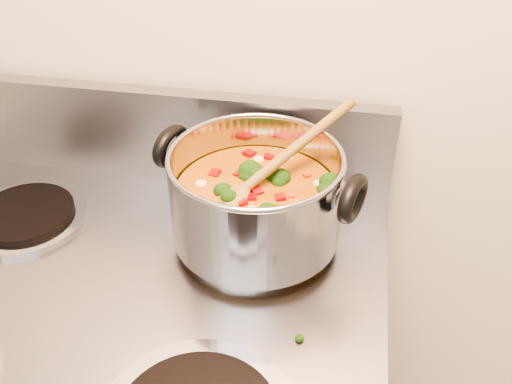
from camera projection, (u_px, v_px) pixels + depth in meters
stockpot at (256, 199)px, 0.80m from camera, size 0.31×0.24×0.15m
wooden_spoon at (263, 174)px, 0.79m from camera, size 0.19×0.21×0.11m
cooktop_crumbs at (324, 280)px, 0.78m from camera, size 0.23×0.14×0.01m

